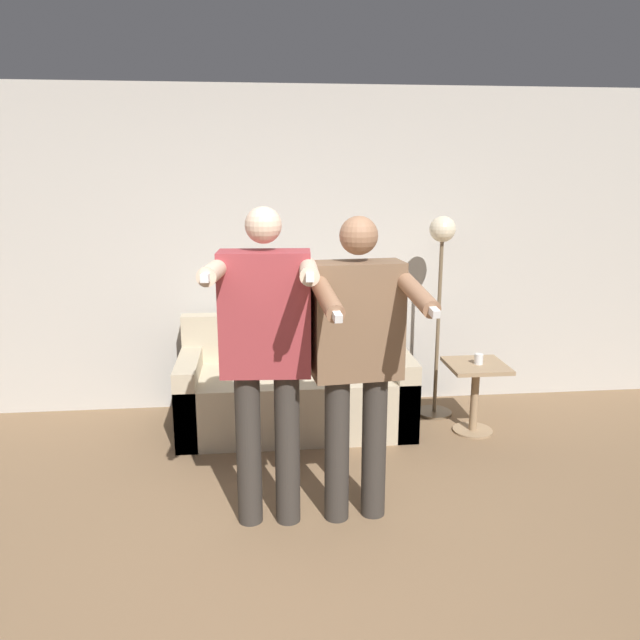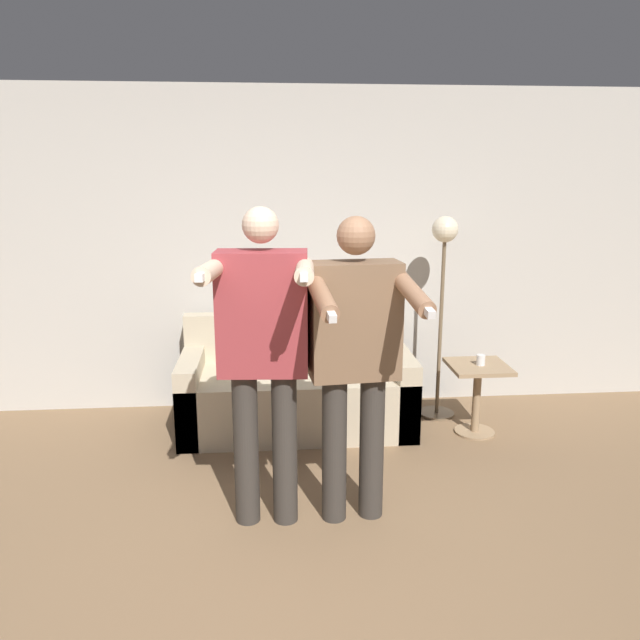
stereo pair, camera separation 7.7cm
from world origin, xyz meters
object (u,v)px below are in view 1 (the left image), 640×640
Objects in this scene: couch at (295,391)px; side_table at (475,384)px; cat at (284,303)px; floor_lamp at (441,270)px; cup at (479,359)px; person_right at (358,350)px; person_left at (266,347)px.

couch reaches higher than side_table.
floor_lamp is (1.21, -0.19, 0.28)m from cat.
cup is at bearing -45.41° from side_table.
person_right reaches higher than couch.
couch is 22.27× the size of cup.
side_table is (1.09, 1.10, -0.62)m from person_right.
cup is (1.60, 1.09, -0.46)m from person_left.
person_right reaches higher than side_table.
person_right is 1.74m from floor_lamp.
person_right is 1.70m from cat.
person_left is at bearing -99.98° from couch.
person_left reaches higher than floor_lamp.
cup reaches higher than side_table.
person_right is 3.73× the size of cat.
couch is 1.38m from side_table.
cat reaches higher than side_table.
floor_lamp is at bearing -8.99° from cat.
couch is at bearing 168.95° from side_table.
person_left is 3.84× the size of cat.
couch is 1.58m from person_left.
person_left is 3.27× the size of side_table.
floor_lamp reaches higher than cat.
couch is 1.48m from floor_lamp.
cat is 1.57m from cup.
couch is at bearing -78.83° from cat.
person_left is 0.50m from person_right.
side_table is (1.59, 1.10, -0.65)m from person_left.
floor_lamp is (0.89, 1.48, 0.19)m from person_right.
cat is 0.29× the size of floor_lamp.
floor_lamp reaches higher than cup.
cat is at bearing 87.89° from person_left.
floor_lamp reaches higher than side_table.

